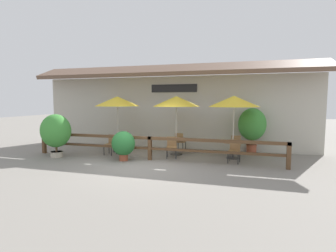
# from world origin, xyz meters

# --- Properties ---
(ground_plane) EXTENTS (60.00, 60.00, 0.00)m
(ground_plane) POSITION_xyz_m (0.00, 0.00, 0.00)
(ground_plane) COLOR gray
(building_facade) EXTENTS (14.28, 1.49, 4.23)m
(building_facade) POSITION_xyz_m (0.00, 4.10, 2.16)
(building_facade) COLOR #BCB7A8
(building_facade) RESTS_ON ground
(patio_railing) EXTENTS (10.40, 0.14, 0.95)m
(patio_railing) POSITION_xyz_m (0.00, 1.05, 0.70)
(patio_railing) COLOR brown
(patio_railing) RESTS_ON ground
(patio_umbrella_near) EXTENTS (2.07, 2.07, 2.62)m
(patio_umbrella_near) POSITION_xyz_m (-2.07, 2.34, 2.36)
(patio_umbrella_near) COLOR #B7B2A8
(patio_umbrella_near) RESTS_ON ground
(dining_table_near) EXTENTS (0.96, 0.96, 0.72)m
(dining_table_near) POSITION_xyz_m (-2.07, 2.34, 0.57)
(dining_table_near) COLOR olive
(dining_table_near) RESTS_ON ground
(chair_near_streetside) EXTENTS (0.46, 0.46, 0.88)m
(chair_near_streetside) POSITION_xyz_m (-2.04, 1.60, 0.50)
(chair_near_streetside) COLOR olive
(chair_near_streetside) RESTS_ON ground
(chair_near_wallside) EXTENTS (0.45, 0.45, 0.88)m
(chair_near_wallside) POSITION_xyz_m (-1.99, 3.07, 0.50)
(chair_near_wallside) COLOR olive
(chair_near_wallside) RESTS_ON ground
(patio_umbrella_middle) EXTENTS (2.07, 2.07, 2.62)m
(patio_umbrella_middle) POSITION_xyz_m (0.73, 2.44, 2.36)
(patio_umbrella_middle) COLOR #B7B2A8
(patio_umbrella_middle) RESTS_ON ground
(dining_table_middle) EXTENTS (0.96, 0.96, 0.72)m
(dining_table_middle) POSITION_xyz_m (0.73, 2.44, 0.57)
(dining_table_middle) COLOR olive
(dining_table_middle) RESTS_ON ground
(chair_middle_streetside) EXTENTS (0.50, 0.50, 0.88)m
(chair_middle_streetside) POSITION_xyz_m (0.73, 1.70, 0.50)
(chair_middle_streetside) COLOR olive
(chair_middle_streetside) RESTS_ON ground
(chair_middle_wallside) EXTENTS (0.47, 0.47, 0.88)m
(chair_middle_wallside) POSITION_xyz_m (0.73, 3.18, 0.50)
(chair_middle_wallside) COLOR olive
(chair_middle_wallside) RESTS_ON ground
(patio_umbrella_far) EXTENTS (2.07, 2.07, 2.62)m
(patio_umbrella_far) POSITION_xyz_m (3.19, 2.31, 2.36)
(patio_umbrella_far) COLOR #B7B2A8
(patio_umbrella_far) RESTS_ON ground
(dining_table_far) EXTENTS (0.96, 0.96, 0.72)m
(dining_table_far) POSITION_xyz_m (3.19, 2.31, 0.57)
(dining_table_far) COLOR olive
(dining_table_far) RESTS_ON ground
(chair_far_streetside) EXTENTS (0.48, 0.48, 0.88)m
(chair_far_streetside) POSITION_xyz_m (3.28, 1.56, 0.50)
(chair_far_streetside) COLOR olive
(chair_far_streetside) RESTS_ON ground
(chair_far_wallside) EXTENTS (0.48, 0.48, 0.88)m
(chair_far_wallside) POSITION_xyz_m (3.27, 3.06, 0.50)
(chair_far_wallside) COLOR olive
(chair_far_wallside) RESTS_ON ground
(potted_plant_broad_leaf) EXTENTS (1.29, 1.16, 1.82)m
(potted_plant_broad_leaf) POSITION_xyz_m (-4.01, 0.49, 1.09)
(potted_plant_broad_leaf) COLOR #B7AD99
(potted_plant_broad_leaf) RESTS_ON ground
(potted_plant_tall_tropical) EXTENTS (0.95, 0.85, 1.18)m
(potted_plant_tall_tropical) POSITION_xyz_m (-0.98, 0.68, 0.67)
(potted_plant_tall_tropical) COLOR #9E4C33
(potted_plant_tall_tropical) RESTS_ON ground
(potted_plant_corner_fern) EXTENTS (1.22, 1.10, 2.06)m
(potted_plant_corner_fern) POSITION_xyz_m (3.96, 3.55, 1.29)
(potted_plant_corner_fern) COLOR #9E4C33
(potted_plant_corner_fern) RESTS_ON ground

